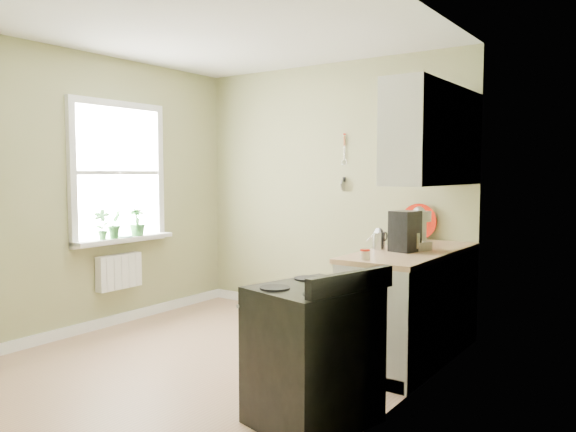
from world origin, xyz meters
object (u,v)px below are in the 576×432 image
Objects in this scene: stove at (313,354)px; kettle at (379,239)px; coffee_maker at (405,232)px; stand_mixer at (414,232)px.

kettle reaches higher than stove.
stove is 2.93× the size of coffee_maker.
stand_mixer is 1.97× the size of kettle.
stove is at bearing -90.90° from stand_mixer.
stove is 5.34× the size of kettle.
kettle is 0.55× the size of coffee_maker.
coffee_maker is at bearing 90.41° from stove.
stove is 1.64m from stand_mixer.
stand_mixer is 1.08× the size of coffee_maker.
coffee_maker is at bearing 7.19° from kettle.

